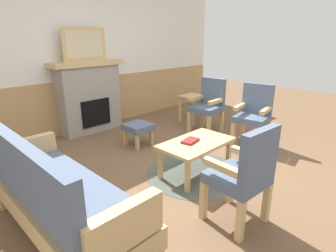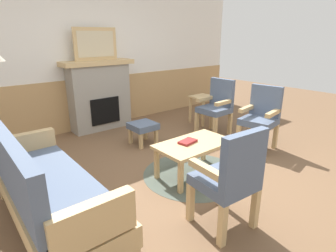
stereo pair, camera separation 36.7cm
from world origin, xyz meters
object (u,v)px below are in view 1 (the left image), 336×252
Objects in this scene: coffee_table at (196,146)px; armchair_near_fireplace at (209,103)px; framed_picture at (85,44)px; footstool at (138,128)px; couch at (60,196)px; fireplace at (89,96)px; book_on_table at (190,141)px; side_table at (193,101)px; armchair_by_window_left at (254,112)px; armchair_front_left at (244,172)px.

armchair_near_fireplace is (1.43, 0.87, 0.15)m from coffee_table.
armchair_near_fireplace is at bearing -47.13° from framed_picture.
coffee_table is at bearing -94.84° from footstool.
armchair_near_fireplace is at bearing 31.34° from coffee_table.
framed_picture is at bearing 54.35° from couch.
fireplace reaches higher than book_on_table.
coffee_table is 1.28m from footstool.
side_table reaches higher than coffee_table.
couch is 3.27× the size of side_table.
fireplace reaches higher than armchair_by_window_left.
fireplace is 1.33× the size of armchair_near_fireplace.
couch is (-1.68, -2.35, -1.16)m from framed_picture.
coffee_table is (0.04, -2.45, -0.27)m from fireplace.
side_table is (0.28, 1.48, -0.10)m from armchair_by_window_left.
couch is 3.25m from armchair_near_fireplace.
armchair_front_left is (-1.91, -1.80, 0.00)m from armchair_near_fireplace.
side_table is (1.75, -0.99, -0.22)m from fireplace.
armchair_near_fireplace is 1.00× the size of armchair_front_left.
side_table is (3.44, 1.36, 0.04)m from couch.
armchair_front_left is (-0.48, -0.93, 0.15)m from coffee_table.
armchair_by_window_left reaches higher than book_on_table.
armchair_front_left is at bearing -154.45° from armchair_by_window_left.
coffee_table is at bearing -148.66° from armchair_near_fireplace.
armchair_front_left is at bearing -113.10° from book_on_table.
armchair_near_fireplace reaches higher than side_table.
side_table reaches higher than book_on_table.
armchair_front_left is (-0.59, -2.21, 0.25)m from footstool.
couch reaches higher than side_table.
armchair_by_window_left reaches higher than footstool.
side_table is (2.19, 2.40, -0.10)m from armchair_front_left.
couch is at bearing 140.16° from armchair_front_left.
armchair_by_window_left is (1.50, -0.06, 0.08)m from book_on_table.
framed_picture reaches higher than footstool.
armchair_near_fireplace is (1.47, -1.58, -0.11)m from fireplace.
framed_picture is at bearing 150.57° from side_table.
side_table is at bearing -29.43° from framed_picture.
armchair_by_window_left is at bearing -2.21° from couch.
armchair_near_fireplace is (1.47, -1.59, -1.02)m from framed_picture.
armchair_front_left is (-0.44, -3.39, -0.11)m from fireplace.
book_on_table is (-0.02, -2.41, -1.10)m from framed_picture.
fireplace is 2.88m from armchair_by_window_left.
armchair_front_left is 1.78× the size of side_table.
fireplace reaches higher than coffee_table.
book_on_table is 0.42× the size of side_table.
couch is 1.84× the size of armchair_front_left.
side_table reaches higher than footstool.
armchair_front_left is at bearing -97.38° from framed_picture.
couch is at bearing -125.65° from framed_picture.
armchair_front_left reaches higher than footstool.
framed_picture reaches higher than side_table.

